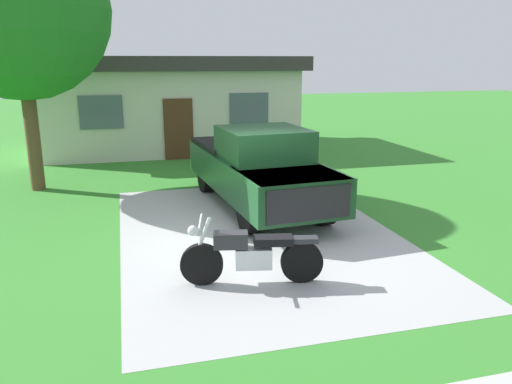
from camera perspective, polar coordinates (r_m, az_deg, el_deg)
name	(u,v)px	position (r m, az deg, el deg)	size (l,w,h in m)	color
ground_plane	(259,234)	(9.98, 0.31, -4.88)	(80.00, 80.00, 0.00)	#36812D
driveway_pad	(259,234)	(9.98, 0.31, -4.86)	(5.35, 8.03, 0.01)	#ADADAD
motorcycle	(251,255)	(7.73, -0.58, -7.17)	(2.19, 0.81, 1.09)	black
pickup_truck	(257,166)	(11.75, 0.10, 2.99)	(2.45, 5.76, 1.90)	black
shade_tree	(18,9)	(14.30, -25.55, 18.32)	(4.46, 4.46, 6.82)	brown
neighbor_house	(171,102)	(19.99, -9.74, 10.11)	(9.60, 5.60, 3.50)	beige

